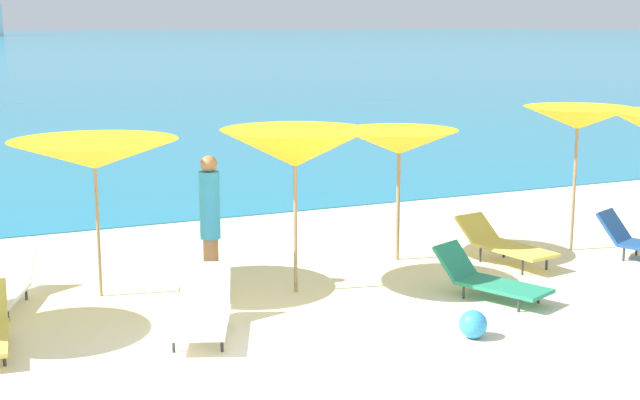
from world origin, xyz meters
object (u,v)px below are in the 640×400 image
object	(u,v)px
lounge_chair_5	(202,311)
beach_ball	(473,324)
umbrella_3	(94,154)
umbrella_4	(295,148)
umbrella_6	(578,118)
umbrella_5	(399,142)
lounge_chair_6	(2,287)
beachgoer_0	(210,217)
lounge_chair_4	(488,279)
lounge_chair_8	(504,243)

from	to	relation	value
lounge_chair_5	beach_ball	distance (m)	3.19
umbrella_3	umbrella_4	bearing A→B (deg)	-19.92
umbrella_6	umbrella_5	bearing A→B (deg)	167.49
umbrella_6	lounge_chair_5	world-z (taller)	umbrella_6
lounge_chair_6	umbrella_6	bearing A→B (deg)	15.96
lounge_chair_6	beachgoer_0	xyz separation A→B (m)	(2.73, -0.38, 0.77)
umbrella_3	umbrella_4	size ratio (longest dim) A/B	1.04
umbrella_4	umbrella_5	bearing A→B (deg)	23.56
umbrella_3	lounge_chair_6	world-z (taller)	umbrella_3
umbrella_3	lounge_chair_6	xyz separation A→B (m)	(-1.25, 0.11, -1.68)
lounge_chair_4	beachgoer_0	bearing A→B (deg)	126.07
umbrella_6	lounge_chair_8	world-z (taller)	umbrella_6
umbrella_5	lounge_chair_4	distance (m)	2.76
lounge_chair_5	lounge_chair_8	distance (m)	5.30
umbrella_3	umbrella_6	bearing A→B (deg)	-4.72
umbrella_3	lounge_chair_4	xyz separation A→B (m)	(4.71, -2.23, -1.67)
lounge_chair_6	beach_ball	bearing A→B (deg)	-15.51
lounge_chair_5	beachgoer_0	world-z (taller)	beachgoer_0
umbrella_4	umbrella_6	bearing A→B (deg)	3.25
umbrella_3	lounge_chair_5	distance (m)	2.73
umbrella_4	lounge_chair_8	distance (m)	3.87
umbrella_3	lounge_chair_4	world-z (taller)	umbrella_3
umbrella_6	lounge_chair_5	size ratio (longest dim) A/B	1.43
lounge_chair_4	beachgoer_0	distance (m)	3.86
lounge_chair_4	beachgoer_0	xyz separation A→B (m)	(-3.24, 1.97, 0.75)
umbrella_4	lounge_chair_4	distance (m)	3.12
umbrella_4	umbrella_6	distance (m)	4.99
umbrella_4	lounge_chair_5	xyz separation A→B (m)	(-1.68, -1.13, -1.70)
umbrella_6	beach_ball	distance (m)	5.16
lounge_chair_4	lounge_chair_8	bearing A→B (deg)	25.58
umbrella_6	lounge_chair_4	distance (m)	3.70
beach_ball	umbrella_5	bearing A→B (deg)	74.86
lounge_chair_4	lounge_chair_6	xyz separation A→B (m)	(-5.96, 2.35, -0.02)
lounge_chair_8	beachgoer_0	size ratio (longest dim) A/B	0.94
lounge_chair_6	beachgoer_0	world-z (taller)	beachgoer_0
lounge_chair_4	beach_ball	bearing A→B (deg)	-153.56
umbrella_5	beachgoer_0	size ratio (longest dim) A/B	1.09
umbrella_3	beach_ball	world-z (taller)	umbrella_3
umbrella_3	lounge_chair_4	distance (m)	5.47
umbrella_4	umbrella_5	distance (m)	2.30
umbrella_4	beach_ball	world-z (taller)	umbrella_4
umbrella_5	lounge_chair_6	distance (m)	6.05
lounge_chair_4	beach_ball	size ratio (longest dim) A/B	5.01
umbrella_4	beach_ball	xyz separation A→B (m)	(1.16, -2.57, -1.82)
umbrella_6	lounge_chair_6	world-z (taller)	umbrella_6
beachgoer_0	umbrella_6	bearing A→B (deg)	-146.62
lounge_chair_5	lounge_chair_6	distance (m)	2.96
umbrella_3	umbrella_6	size ratio (longest dim) A/B	1.01
umbrella_6	beach_ball	xyz separation A→B (m)	(-3.81, -2.86, -1.97)
lounge_chair_4	lounge_chair_5	xyz separation A→B (m)	(-3.91, 0.21, 0.02)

